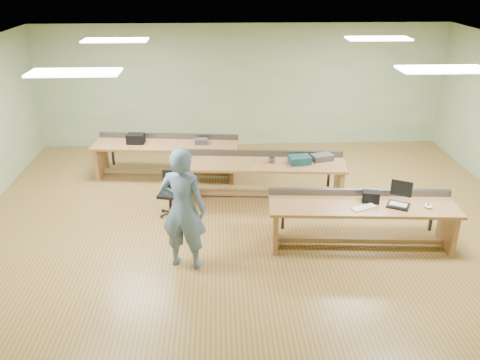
# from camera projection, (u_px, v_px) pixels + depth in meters

# --- Properties ---
(floor) EXTENTS (10.00, 10.00, 0.00)m
(floor) POSITION_uv_depth(u_px,v_px,m) (252.00, 215.00, 9.41)
(floor) COLOR olive
(floor) RESTS_ON ground
(ceiling) EXTENTS (10.00, 10.00, 0.00)m
(ceiling) POSITION_uv_depth(u_px,v_px,m) (254.00, 51.00, 8.22)
(ceiling) COLOR silver
(ceiling) RESTS_ON wall_back
(wall_back) EXTENTS (10.00, 0.04, 3.00)m
(wall_back) POSITION_uv_depth(u_px,v_px,m) (242.00, 86.00, 12.48)
(wall_back) COLOR #A2B78A
(wall_back) RESTS_ON floor
(wall_front) EXTENTS (10.00, 0.04, 3.00)m
(wall_front) POSITION_uv_depth(u_px,v_px,m) (279.00, 265.00, 5.15)
(wall_front) COLOR #A2B78A
(wall_front) RESTS_ON floor
(fluor_panels) EXTENTS (6.20, 3.50, 0.03)m
(fluor_panels) POSITION_uv_depth(u_px,v_px,m) (254.00, 52.00, 8.23)
(fluor_panels) COLOR white
(fluor_panels) RESTS_ON ceiling
(workbench_front) EXTENTS (3.06, 1.01, 0.86)m
(workbench_front) POSITION_uv_depth(u_px,v_px,m) (362.00, 214.00, 8.23)
(workbench_front) COLOR olive
(workbench_front) RESTS_ON floor
(workbench_mid) EXTENTS (3.27, 1.11, 0.86)m
(workbench_mid) POSITION_uv_depth(u_px,v_px,m) (262.00, 171.00, 9.92)
(workbench_mid) COLOR olive
(workbench_mid) RESTS_ON floor
(workbench_back) EXTENTS (3.14, 1.13, 0.86)m
(workbench_back) POSITION_uv_depth(u_px,v_px,m) (166.00, 152.00, 10.93)
(workbench_back) COLOR olive
(workbench_back) RESTS_ON floor
(person) EXTENTS (0.80, 0.63, 1.92)m
(person) POSITION_uv_depth(u_px,v_px,m) (183.00, 209.00, 7.51)
(person) COLOR slate
(person) RESTS_ON floor
(laptop_base) EXTENTS (0.42, 0.40, 0.04)m
(laptop_base) POSITION_uv_depth(u_px,v_px,m) (398.00, 205.00, 8.05)
(laptop_base) COLOR black
(laptop_base) RESTS_ON workbench_front
(laptop_screen) EXTENTS (0.30, 0.18, 0.26)m
(laptop_screen) POSITION_uv_depth(u_px,v_px,m) (402.00, 188.00, 8.07)
(laptop_screen) COLOR black
(laptop_screen) RESTS_ON laptop_base
(keyboard) EXTENTS (0.43, 0.29, 0.02)m
(keyboard) POSITION_uv_depth(u_px,v_px,m) (364.00, 208.00, 8.00)
(keyboard) COLOR beige
(keyboard) RESTS_ON workbench_front
(trackball_mouse) EXTENTS (0.15, 0.17, 0.06)m
(trackball_mouse) POSITION_uv_depth(u_px,v_px,m) (429.00, 206.00, 8.01)
(trackball_mouse) COLOR white
(trackball_mouse) RESTS_ON workbench_front
(camera_bag) EXTENTS (0.30, 0.23, 0.18)m
(camera_bag) POSITION_uv_depth(u_px,v_px,m) (371.00, 197.00, 8.18)
(camera_bag) COLOR black
(camera_bag) RESTS_ON workbench_front
(task_chair) EXTENTS (0.53, 0.53, 0.82)m
(task_chair) POSITION_uv_depth(u_px,v_px,m) (171.00, 199.00, 9.35)
(task_chair) COLOR black
(task_chair) RESTS_ON floor
(parts_bin_teal) EXTENTS (0.44, 0.36, 0.14)m
(parts_bin_teal) POSITION_uv_depth(u_px,v_px,m) (300.00, 160.00, 9.77)
(parts_bin_teal) COLOR #13393F
(parts_bin_teal) RESTS_ON workbench_mid
(parts_bin_grey) EXTENTS (0.46, 0.36, 0.11)m
(parts_bin_grey) POSITION_uv_depth(u_px,v_px,m) (322.00, 157.00, 9.94)
(parts_bin_grey) COLOR #3C3C3F
(parts_bin_grey) RESTS_ON workbench_mid
(mug) EXTENTS (0.16, 0.16, 0.11)m
(mug) POSITION_uv_depth(u_px,v_px,m) (272.00, 160.00, 9.79)
(mug) COLOR #3C3C3F
(mug) RESTS_ON workbench_mid
(drinks_can) EXTENTS (0.07, 0.07, 0.13)m
(drinks_can) POSITION_uv_depth(u_px,v_px,m) (255.00, 162.00, 9.66)
(drinks_can) COLOR silver
(drinks_can) RESTS_ON workbench_mid
(storage_box_back) EXTENTS (0.39, 0.29, 0.21)m
(storage_box_back) POSITION_uv_depth(u_px,v_px,m) (136.00, 139.00, 10.81)
(storage_box_back) COLOR black
(storage_box_back) RESTS_ON workbench_back
(tray_back) EXTENTS (0.28, 0.22, 0.11)m
(tray_back) POSITION_uv_depth(u_px,v_px,m) (201.00, 141.00, 10.81)
(tray_back) COLOR #3C3C3F
(tray_back) RESTS_ON workbench_back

